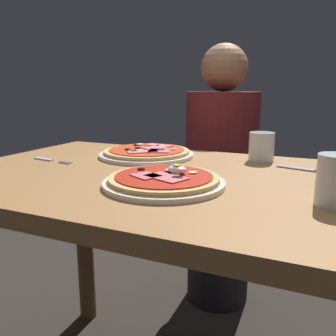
% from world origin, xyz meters
% --- Properties ---
extents(dining_table, '(1.19, 0.75, 0.78)m').
position_xyz_m(dining_table, '(0.00, 0.00, 0.64)').
color(dining_table, olive).
rests_on(dining_table, ground).
extents(pizza_foreground, '(0.28, 0.28, 0.05)m').
position_xyz_m(pizza_foreground, '(0.03, -0.11, 0.79)').
color(pizza_foreground, silver).
rests_on(pizza_foreground, dining_table).
extents(pizza_across_left, '(0.31, 0.31, 0.03)m').
position_xyz_m(pizza_across_left, '(-0.17, 0.19, 0.79)').
color(pizza_across_left, white).
rests_on(pizza_across_left, dining_table).
extents(water_glass_near, '(0.08, 0.08, 0.09)m').
position_xyz_m(water_glass_near, '(0.19, 0.28, 0.81)').
color(water_glass_near, silver).
rests_on(water_glass_near, dining_table).
extents(water_glass_far, '(0.07, 0.07, 0.10)m').
position_xyz_m(water_glass_far, '(0.39, -0.10, 0.82)').
color(water_glass_far, silver).
rests_on(water_glass_far, dining_table).
extents(fork, '(0.16, 0.04, 0.00)m').
position_xyz_m(fork, '(-0.41, 0.01, 0.78)').
color(fork, silver).
rests_on(fork, dining_table).
extents(knife, '(0.19, 0.06, 0.01)m').
position_xyz_m(knife, '(0.35, 0.19, 0.78)').
color(knife, silver).
rests_on(knife, dining_table).
extents(diner_person, '(0.32, 0.32, 1.18)m').
position_xyz_m(diner_person, '(-0.06, 0.70, 0.56)').
color(diner_person, black).
rests_on(diner_person, ground).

